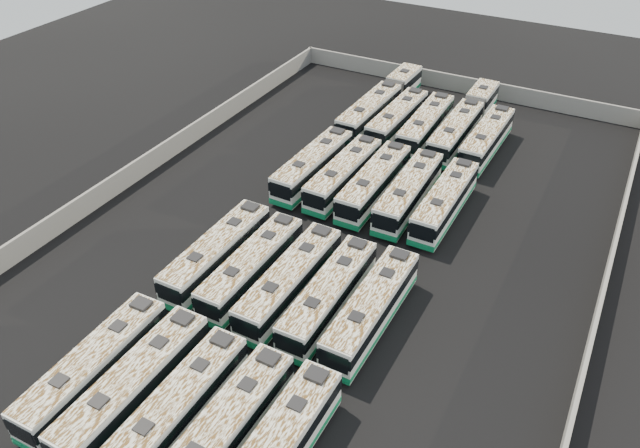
{
  "coord_description": "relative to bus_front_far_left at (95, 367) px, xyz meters",
  "views": [
    {
      "loc": [
        20.01,
        -39.92,
        33.69
      ],
      "look_at": [
        -1.05,
        -0.56,
        1.6
      ],
      "focal_mm": 35.0,
      "sensor_mm": 36.0,
      "label": 1
    }
  ],
  "objects": [
    {
      "name": "bus_midback_far_left",
      "position": [
        0.1,
        30.07,
        0.03
      ],
      "size": [
        2.92,
        12.43,
        3.49
      ],
      "rotation": [
        0.0,
        0.0,
        -0.02
      ],
      "color": "silver",
      "rests_on": "ground"
    },
    {
      "name": "bus_front_right",
      "position": [
        10.51,
        -0.08,
        0.02
      ],
      "size": [
        2.73,
        12.28,
        3.45
      ],
      "rotation": [
        0.0,
        0.0,
        -0.01
      ],
      "color": "silver",
      "rests_on": "ground"
    },
    {
      "name": "bus_back_far_left",
      "position": [
        0.14,
        47.18,
        0.05
      ],
      "size": [
        3.02,
        19.45,
        3.52
      ],
      "rotation": [
        0.0,
        0.0,
        -0.02
      ],
      "color": "silver",
      "rests_on": "ground"
    },
    {
      "name": "bus_back_center",
      "position": [
        7.01,
        43.9,
        0.03
      ],
      "size": [
        2.82,
        12.39,
        3.48
      ],
      "rotation": [
        0.0,
        0.0,
        0.02
      ],
      "color": "silver",
      "rests_on": "ground"
    },
    {
      "name": "bus_midfront_left",
      "position": [
        3.46,
        13.73,
        -0.01
      ],
      "size": [
        2.59,
        12.07,
        3.4
      ],
      "rotation": [
        0.0,
        0.0,
        -0.0
      ],
      "color": "silver",
      "rests_on": "ground"
    },
    {
      "name": "bus_midback_right",
      "position": [
        10.48,
        29.97,
        0.03
      ],
      "size": [
        2.87,
        12.41,
        3.48
      ],
      "rotation": [
        0.0,
        0.0,
        0.02
      ],
      "color": "silver",
      "rests_on": "ground"
    },
    {
      "name": "bus_back_far_right",
      "position": [
        13.97,
        43.96,
        0.0
      ],
      "size": [
        2.84,
        12.23,
        3.43
      ],
      "rotation": [
        0.0,
        0.0,
        -0.02
      ],
      "color": "silver",
      "rests_on": "ground"
    },
    {
      "name": "bus_midback_center",
      "position": [
        6.93,
        29.92,
        0.04
      ],
      "size": [
        2.67,
        12.42,
        3.5
      ],
      "rotation": [
        0.0,
        0.0,
        0.0
      ],
      "color": "silver",
      "rests_on": "ground"
    },
    {
      "name": "ground",
      "position": [
        6.46,
        22.25,
        -1.75
      ],
      "size": [
        140.0,
        140.0,
        0.0
      ],
      "primitive_type": "plane",
      "color": "black",
      "rests_on": "ground"
    },
    {
      "name": "bus_back_right",
      "position": [
        10.52,
        47.14,
        0.01
      ],
      "size": [
        2.65,
        19.05,
        3.45
      ],
      "rotation": [
        0.0,
        0.0,
        -0.0
      ],
      "color": "silver",
      "rests_on": "ground"
    },
    {
      "name": "bus_midfront_far_left",
      "position": [
        -0.01,
        13.83,
        0.02
      ],
      "size": [
        2.61,
        12.31,
        3.47
      ],
      "rotation": [
        0.0,
        0.0,
        -0.0
      ],
      "color": "silver",
      "rests_on": "ground"
    },
    {
      "name": "bus_back_left",
      "position": [
        3.57,
        43.9,
        0.01
      ],
      "size": [
        2.88,
        12.27,
        3.44
      ],
      "rotation": [
        0.0,
        0.0,
        -0.02
      ],
      "color": "silver",
      "rests_on": "ground"
    },
    {
      "name": "bus_front_left",
      "position": [
        3.45,
        0.03,
        0.05
      ],
      "size": [
        2.72,
        12.51,
        3.52
      ],
      "rotation": [
        0.0,
        0.0,
        -0.01
      ],
      "color": "silver",
      "rests_on": "ground"
    },
    {
      "name": "bus_midback_left",
      "position": [
        3.59,
        30.03,
        0.0
      ],
      "size": [
        2.8,
        12.21,
        3.43
      ],
      "rotation": [
        0.0,
        0.0,
        -0.02
      ],
      "color": "silver",
      "rests_on": "ground"
    },
    {
      "name": "bus_midback_far_right",
      "position": [
        14.01,
        30.12,
        -0.0
      ],
      "size": [
        2.62,
        12.13,
        3.42
      ],
      "rotation": [
        0.0,
        0.0,
        -0.0
      ],
      "color": "silver",
      "rests_on": "ground"
    },
    {
      "name": "bus_front_far_left",
      "position": [
        0.0,
        0.0,
        0.0
      ],
      "size": [
        2.8,
        12.2,
        3.42
      ],
      "rotation": [
        0.0,
        0.0,
        0.02
      ],
      "color": "silver",
      "rests_on": "ground"
    },
    {
      "name": "perimeter_wall",
      "position": [
        6.46,
        22.25,
        -0.65
      ],
      "size": [
        45.2,
        73.2,
        2.2
      ],
      "color": "gray",
      "rests_on": "ground"
    },
    {
      "name": "bus_midfront_center",
      "position": [
        7.06,
        13.6,
        0.03
      ],
      "size": [
        2.73,
        12.41,
        3.49
      ],
      "rotation": [
        0.0,
        0.0,
        -0.01
      ],
      "color": "silver",
      "rests_on": "ground"
    },
    {
      "name": "bus_midfront_far_right",
      "position": [
        13.94,
        13.8,
        0.02
      ],
      "size": [
        2.66,
        12.29,
        3.46
      ],
      "rotation": [
        0.0,
        0.0,
        -0.01
      ],
      "color": "silver",
      "rests_on": "ground"
    },
    {
      "name": "bus_front_center",
      "position": [
        6.98,
        -0.14,
        0.0
      ],
      "size": [
        2.6,
        12.17,
        3.43
      ],
      "rotation": [
        0.0,
        0.0,
        -0.0
      ],
      "color": "silver",
      "rests_on": "ground"
    },
    {
      "name": "bus_midfront_right",
      "position": [
        10.48,
        13.61,
        -0.0
      ],
      "size": [
        2.67,
        12.16,
        3.42
      ],
      "rotation": [
        0.0,
        0.0,
        0.01
      ],
      "color": "silver",
      "rests_on": "ground"
    }
  ]
}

